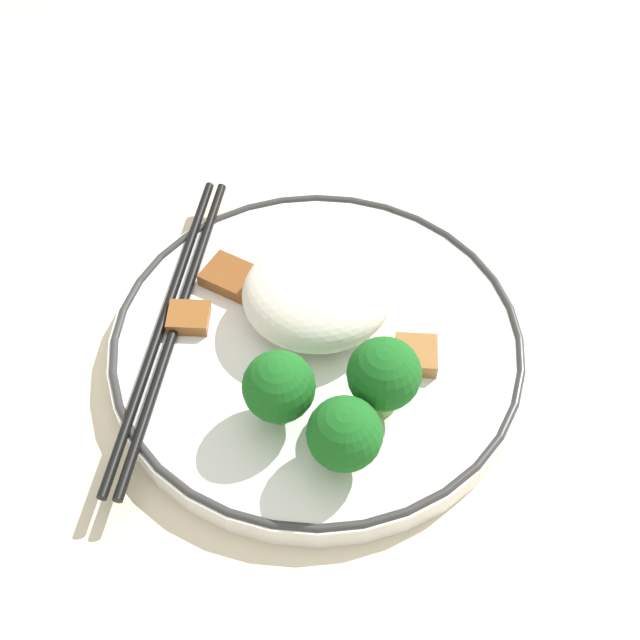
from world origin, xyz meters
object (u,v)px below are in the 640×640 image
at_px(chopsticks, 173,321).
at_px(broccoli_back_right, 387,375).
at_px(broccoli_back_center, 348,435).
at_px(plate, 320,346).
at_px(broccoli_back_left, 282,387).

bearing_deg(chopsticks, broccoli_back_right, 154.58).
bearing_deg(broccoli_back_right, broccoli_back_center, 57.71).
height_order(broccoli_back_center, chopsticks, broccoli_back_center).
relative_size(broccoli_back_right, chopsticks, 0.22).
distance_m(broccoli_back_center, broccoli_back_right, 0.04).
bearing_deg(plate, broccoli_back_left, 68.74).
bearing_deg(plate, chopsticks, -7.92).
xyz_separation_m(broccoli_back_center, chopsticks, (0.11, -0.10, -0.02)).
distance_m(plate, broccoli_back_left, 0.07).
bearing_deg(broccoli_back_center, broccoli_back_right, -122.29).
height_order(broccoli_back_right, chopsticks, broccoli_back_right).
bearing_deg(broccoli_back_right, broccoli_back_left, 6.23).
xyz_separation_m(plate, broccoli_back_left, (0.02, 0.05, 0.04)).
distance_m(broccoli_back_right, chopsticks, 0.14).
relative_size(broccoli_back_center, chopsticks, 0.20).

